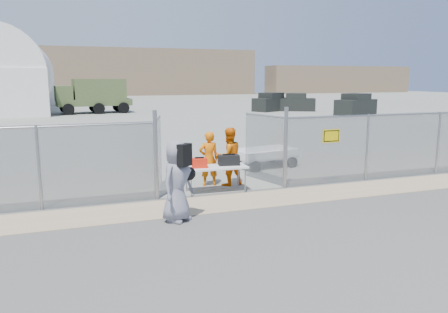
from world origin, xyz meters
name	(u,v)px	position (x,y,z in m)	size (l,w,h in m)	color
ground	(250,212)	(0.00, 0.00, 0.00)	(160.00, 160.00, 0.00)	#403F3F
tarmac_inside	(108,108)	(0.00, 42.00, 0.01)	(160.00, 80.00, 0.01)	gray
dirt_strip	(236,202)	(0.00, 1.00, 0.01)	(44.00, 1.60, 0.01)	tan
distant_hills	(118,72)	(5.00, 78.00, 4.50)	(140.00, 6.00, 9.00)	#7F684F
chain_link_fence	(224,156)	(0.00, 2.00, 1.10)	(40.00, 0.20, 2.20)	gray
quonset_hangar	(7,72)	(-10.00, 40.00, 4.00)	(9.00, 18.00, 8.00)	white
folding_table	(216,179)	(-0.20, 2.18, 0.39)	(1.85, 0.77, 0.78)	white
orange_bag	(199,163)	(-0.70, 2.18, 0.92)	(0.44, 0.29, 0.27)	red
black_duffel	(229,160)	(0.24, 2.26, 0.93)	(0.62, 0.36, 0.30)	black
security_worker_left	(209,159)	(-0.15, 3.02, 0.86)	(0.63, 0.41, 1.73)	orange
security_worker_right	(229,157)	(0.47, 2.87, 0.92)	(0.89, 0.70, 1.84)	orange
visitor	(177,181)	(-1.89, -0.03, 0.97)	(0.95, 0.62, 1.94)	gray
utility_trailer	(264,157)	(2.74, 5.14, 0.37)	(3.06, 1.58, 0.74)	white
military_truck	(94,96)	(-1.93, 34.14, 1.63)	(6.84, 2.53, 3.26)	#4D6032
parked_vehicle_near	(271,102)	(15.31, 30.95, 0.92)	(4.05, 1.83, 1.83)	black
parked_vehicle_mid	(296,102)	(17.82, 30.33, 0.89)	(3.92, 1.77, 1.77)	black
parked_vehicle_far	(356,104)	(20.68, 24.18, 0.96)	(4.24, 1.92, 1.92)	black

